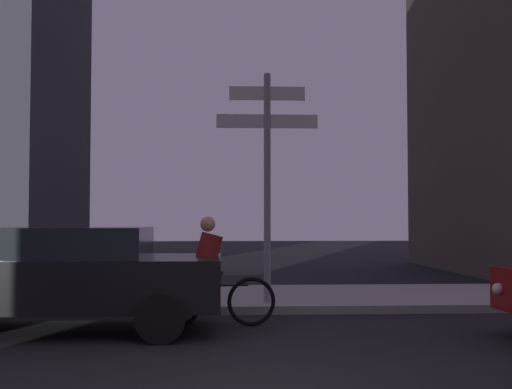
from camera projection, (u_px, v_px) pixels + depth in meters
The scene contains 4 objects.
sidewalk_kerb at pixel (236, 298), 11.79m from camera, with size 40.00×3.36×0.14m, color #9E9991.
signpost at pixel (267, 165), 10.79m from camera, with size 1.77×0.12×3.99m.
car_side_parked at pixel (64, 275), 8.69m from camera, with size 4.59×2.15×1.46m.
cyclist at pixel (211, 276), 9.00m from camera, with size 1.81×0.38×1.61m.
Camera 1 is at (-0.18, -5.65, 1.56)m, focal length 43.39 mm.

